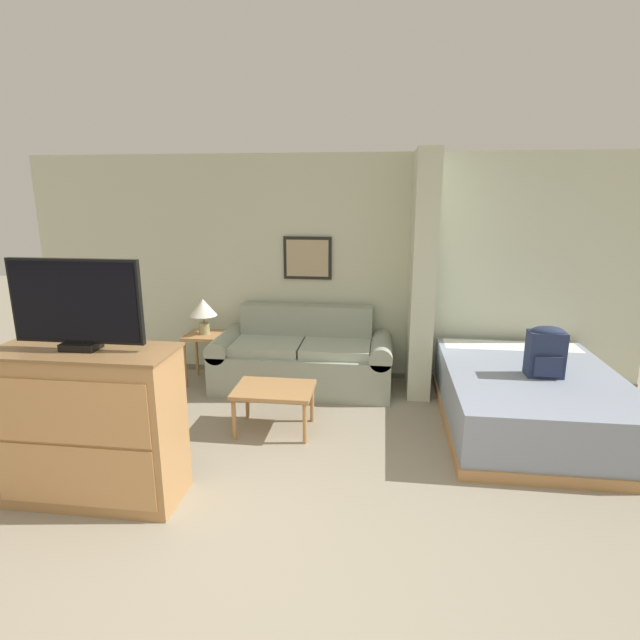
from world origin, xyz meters
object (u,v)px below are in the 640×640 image
(table_lamp, at_px, (203,309))
(tv, at_px, (76,305))
(couch, at_px, (303,359))
(bed, at_px, (529,398))
(backpack, at_px, (546,351))
(coffee_table, at_px, (274,393))
(tv_dresser, at_px, (91,426))

(table_lamp, relative_size, tv, 0.45)
(couch, xyz_separation_m, bed, (2.29, -0.69, -0.05))
(backpack, bearing_deg, tv, -156.76)
(coffee_table, xyz_separation_m, tv, (-1.05, -1.21, 1.07))
(table_lamp, bearing_deg, coffee_table, -46.65)
(table_lamp, height_order, tv, tv)
(couch, height_order, coffee_table, couch)
(coffee_table, height_order, table_lamp, table_lamp)
(couch, xyz_separation_m, tv, (-1.14, -2.31, 1.11))
(tv, bearing_deg, tv_dresser, -90.00)
(coffee_table, xyz_separation_m, tv_dresser, (-1.05, -1.21, 0.19))
(couch, bearing_deg, tv_dresser, -116.32)
(coffee_table, relative_size, tv_dresser, 0.57)
(table_lamp, distance_m, tv, 2.40)
(couch, relative_size, bed, 0.93)
(tv, distance_m, backpack, 3.86)
(table_lamp, bearing_deg, backpack, -13.31)
(tv, xyz_separation_m, bed, (3.44, 1.62, -1.16))
(coffee_table, bearing_deg, tv_dresser, -131.15)
(couch, xyz_separation_m, coffee_table, (-0.09, -1.11, 0.04))
(bed, bearing_deg, couch, 163.22)
(bed, height_order, backpack, backpack)
(couch, height_order, table_lamp, table_lamp)
(couch, distance_m, tv_dresser, 2.59)
(table_lamp, bearing_deg, bed, -11.63)
(bed, xyz_separation_m, backpack, (0.06, -0.12, 0.51))
(coffee_table, height_order, backpack, backpack)
(tv_dresser, bearing_deg, table_lamp, 90.17)
(couch, distance_m, coffee_table, 1.11)
(tv, bearing_deg, backpack, 23.24)
(coffee_table, height_order, tv, tv)
(tv_dresser, xyz_separation_m, backpack, (3.50, 1.50, 0.22))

